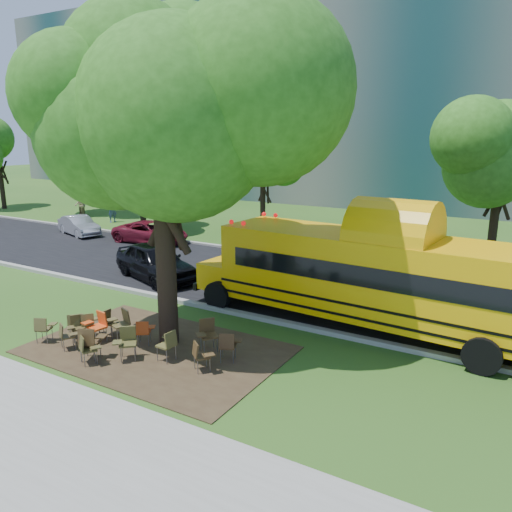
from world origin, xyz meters
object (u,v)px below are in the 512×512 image
Objects in this scene: chair_7 at (200,354)px; bg_car_red at (151,232)px; chair_9 at (121,321)px; chair_2 at (90,340)px; chair_4 at (87,347)px; chair_8 at (88,322)px; chair_11 at (144,330)px; chair_13 at (228,344)px; chair_5 at (127,340)px; chair_0 at (43,327)px; chair_12 at (207,332)px; chair_1 at (66,334)px; chair_15 at (77,325)px; school_bus at (387,279)px; pedestrian_a at (112,210)px; chair_10 at (109,320)px; chair_6 at (168,342)px; pedestrian_b at (80,204)px; main_tree at (160,121)px; bg_car_silver at (79,226)px; black_car at (155,262)px; chair_14 at (75,323)px; chair_3 at (98,324)px.

bg_car_red reaches higher than chair_7.
chair_9 is at bearing -150.72° from chair_7.
chair_2 is 1.19× the size of chair_4.
chair_8 is 1.03× the size of chair_11.
chair_13 is at bearing -153.55° from chair_9.
chair_4 is at bearing 8.93° from chair_5.
chair_12 is (4.41, 1.93, 0.09)m from chair_0.
chair_8 is at bearing 126.69° from chair_1.
chair_15 is (-2.16, 0.17, -0.08)m from chair_5.
school_bus is 15.06× the size of chair_4.
chair_11 is 14.09m from bg_car_red.
pedestrian_a is (-13.53, 15.68, 0.38)m from chair_0.
chair_5 is at bearing 58.73° from chair_10.
chair_6 is at bearing -52.12° from chair_8.
pedestrian_b is at bearing 161.90° from school_bus.
chair_1 is 21.37m from pedestrian_a.
main_tree is 2.27× the size of bg_car_red.
chair_0 is (-8.25, -5.78, -1.22)m from school_bus.
chair_4 is 0.23× the size of bg_car_silver.
chair_15 reaches higher than chair_10.
main_tree reaches higher than chair_12.
chair_5 is at bearing -142.93° from bg_car_red.
chair_13 reaches higher than chair_4.
school_bus is 9.96m from black_car.
chair_1 is at bearing -26.29° from chair_0.
chair_10 is 1.45m from chair_11.
pedestrian_a is (-15.64, 15.83, 0.27)m from chair_2.
chair_0 is 0.46× the size of pedestrian_a.
bg_car_red is at bearing 161.41° from school_bus.
chair_13 is (1.42, 0.75, -0.01)m from chair_6.
chair_5 is 2.09m from chair_8.
chair_11 is at bearing -107.47° from bg_car_silver.
school_bus is at bearing -74.78° from black_car.
chair_8 is (-4.16, 0.09, -0.01)m from chair_7.
chair_14 is 23.15m from pedestrian_b.
school_bus is at bearing 94.55° from chair_7.
chair_9 is at bearing 156.54° from chair_15.
chair_8 is at bearing -158.28° from main_tree.
chair_4 is 0.93× the size of chair_6.
chair_7 is at bearing 50.64° from chair_4.
chair_4 is 1.00× the size of chair_7.
chair_12 is 1.09× the size of chair_13.
bg_car_red reaches higher than chair_9.
main_tree is 6.34m from chair_15.
bg_car_silver is (-13.05, 10.02, 0.10)m from chair_10.
chair_8 is 16.45m from bg_car_silver.
black_car is 2.34× the size of pedestrian_b.
chair_3 is 6.45m from black_car.
chair_13 reaches higher than chair_7.
chair_13 is 0.20× the size of bg_car_red.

